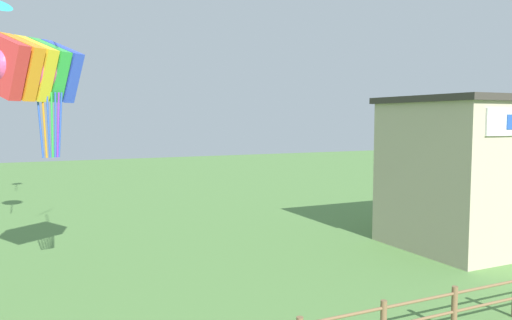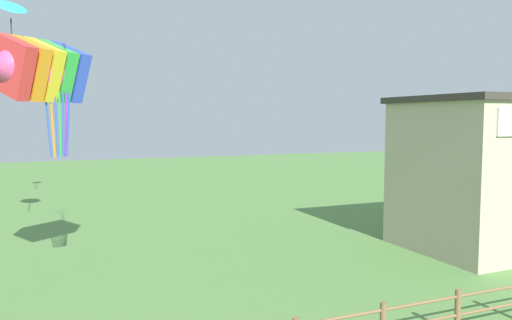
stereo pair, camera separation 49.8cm
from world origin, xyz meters
name	(u,v)px [view 1 (the left image)]	position (x,y,z in m)	size (l,w,h in m)	color
seaside_building	(486,171)	(11.79, 10.95, 2.92)	(7.52, 5.16, 5.80)	#B7A88E
kite_rainbow_parafoil	(32,69)	(-4.46, 12.41, 6.35)	(3.17, 3.02, 3.41)	#E54C8C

